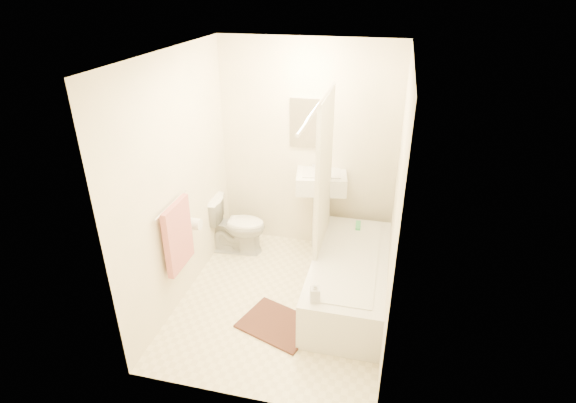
% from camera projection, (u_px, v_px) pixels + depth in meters
% --- Properties ---
extents(floor, '(2.40, 2.40, 0.00)m').
position_uv_depth(floor, '(282.00, 301.00, 4.54)').
color(floor, beige).
rests_on(floor, ground).
extents(ceiling, '(2.40, 2.40, 0.00)m').
position_uv_depth(ceiling, '(280.00, 54.00, 3.46)').
color(ceiling, white).
rests_on(ceiling, ground).
extents(wall_back, '(2.00, 0.02, 2.40)m').
position_uv_depth(wall_back, '(308.00, 149.00, 5.04)').
color(wall_back, beige).
rests_on(wall_back, ground).
extents(wall_left, '(0.02, 2.40, 2.40)m').
position_uv_depth(wall_left, '(178.00, 183.00, 4.21)').
color(wall_left, beige).
rests_on(wall_left, ground).
extents(wall_right, '(0.02, 2.40, 2.40)m').
position_uv_depth(wall_right, '(396.00, 206.00, 3.79)').
color(wall_right, beige).
rests_on(wall_right, ground).
extents(mirror, '(0.40, 0.03, 0.55)m').
position_uv_depth(mirror, '(308.00, 123.00, 4.89)').
color(mirror, white).
rests_on(mirror, wall_back).
extents(curtain_rod, '(0.03, 1.70, 0.03)m').
position_uv_depth(curtain_rod, '(319.00, 104.00, 3.66)').
color(curtain_rod, silver).
rests_on(curtain_rod, wall_back).
extents(shower_curtain, '(0.04, 0.80, 1.55)m').
position_uv_depth(shower_curtain, '(324.00, 173.00, 4.36)').
color(shower_curtain, silver).
rests_on(shower_curtain, curtain_rod).
extents(towel_bar, '(0.02, 0.60, 0.02)m').
position_uv_depth(towel_bar, '(171.00, 205.00, 4.02)').
color(towel_bar, silver).
rests_on(towel_bar, wall_left).
extents(towel, '(0.06, 0.45, 0.66)m').
position_uv_depth(towel, '(178.00, 236.00, 4.16)').
color(towel, '#CC7266').
rests_on(towel, towel_bar).
extents(toilet_paper, '(0.11, 0.12, 0.12)m').
position_uv_depth(toilet_paper, '(195.00, 224.00, 4.52)').
color(toilet_paper, white).
rests_on(toilet_paper, wall_left).
extents(toilet, '(0.71, 0.44, 0.67)m').
position_uv_depth(toilet, '(237.00, 225.00, 5.24)').
color(toilet, white).
rests_on(toilet, floor).
extents(sink, '(0.61, 0.52, 1.08)m').
position_uv_depth(sink, '(320.00, 208.00, 5.18)').
color(sink, white).
rests_on(sink, floor).
extents(bathtub, '(0.72, 1.65, 0.47)m').
position_uv_depth(bathtub, '(349.00, 278.00, 4.48)').
color(bathtub, silver).
rests_on(bathtub, floor).
extents(bath_mat, '(0.79, 0.69, 0.02)m').
position_uv_depth(bath_mat, '(277.00, 324.00, 4.21)').
color(bath_mat, '#56241D').
rests_on(bath_mat, floor).
extents(soap_bottle, '(0.10, 0.10, 0.18)m').
position_uv_depth(soap_bottle, '(315.00, 292.00, 3.78)').
color(soap_bottle, silver).
rests_on(soap_bottle, bathtub).
extents(scrub_brush, '(0.06, 0.18, 0.04)m').
position_uv_depth(scrub_brush, '(358.00, 226.00, 4.92)').
color(scrub_brush, '#48C16C').
rests_on(scrub_brush, bathtub).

